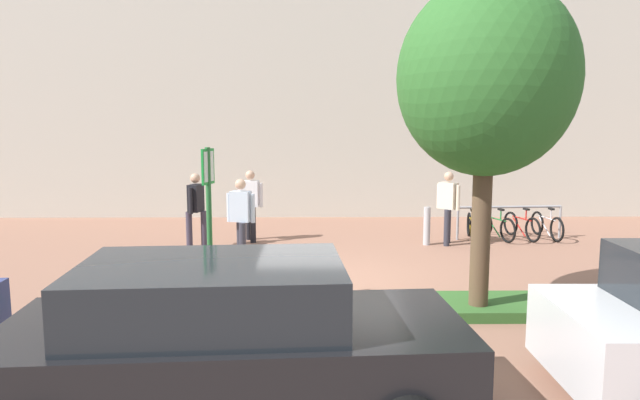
# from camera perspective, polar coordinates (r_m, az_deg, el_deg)

# --- Properties ---
(ground_plane) EXTENTS (60.00, 60.00, 0.00)m
(ground_plane) POSITION_cam_1_polar(r_m,az_deg,el_deg) (10.27, 1.24, -8.26)
(ground_plane) COLOR #936651
(building_facade) EXTENTS (28.00, 1.20, 10.00)m
(building_facade) POSITION_cam_1_polar(r_m,az_deg,el_deg) (17.86, 0.43, 14.63)
(building_facade) COLOR beige
(building_facade) RESTS_ON ground
(planter_strip) EXTENTS (7.00, 1.10, 0.16)m
(planter_strip) POSITION_cam_1_polar(r_m,az_deg,el_deg) (8.74, 5.82, -10.61)
(planter_strip) COLOR #336028
(planter_strip) RESTS_ON ground
(tree_sidewalk) EXTENTS (2.52, 2.52, 4.85)m
(tree_sidewalk) POSITION_cam_1_polar(r_m,az_deg,el_deg) (8.48, 16.38, 11.54)
(tree_sidewalk) COLOR brown
(tree_sidewalk) RESTS_ON ground
(parking_sign_post) EXTENTS (0.13, 0.35, 2.48)m
(parking_sign_post) POSITION_cam_1_polar(r_m,az_deg,el_deg) (8.47, -11.10, -0.60)
(parking_sign_post) COLOR #2D7238
(parking_sign_post) RESTS_ON ground
(bike_at_sign) EXTENTS (1.61, 0.63, 0.86)m
(bike_at_sign) POSITION_cam_1_polar(r_m,az_deg,el_deg) (8.84, -10.95, -8.69)
(bike_at_sign) COLOR black
(bike_at_sign) RESTS_ON ground
(bike_rack_cluster) EXTENTS (2.65, 1.71, 0.83)m
(bike_rack_cluster) POSITION_cam_1_polar(r_m,az_deg,el_deg) (14.76, 18.45, -2.41)
(bike_rack_cluster) COLOR #99999E
(bike_rack_cluster) RESTS_ON ground
(bollard_steel) EXTENTS (0.16, 0.16, 0.90)m
(bollard_steel) POSITION_cam_1_polar(r_m,az_deg,el_deg) (13.53, 10.68, -2.58)
(bollard_steel) COLOR #ADADB2
(bollard_steel) RESTS_ON ground
(person_shirt_blue) EXTENTS (0.59, 0.47, 1.72)m
(person_shirt_blue) POSITION_cam_1_polar(r_m,az_deg,el_deg) (11.64, -7.95, -1.50)
(person_shirt_blue) COLOR #2D2D38
(person_shirt_blue) RESTS_ON ground
(person_shirt_white) EXTENTS (0.61, 0.49, 1.72)m
(person_shirt_white) POSITION_cam_1_polar(r_m,az_deg,el_deg) (13.75, -6.99, -0.10)
(person_shirt_white) COLOR black
(person_shirt_white) RESTS_ON ground
(person_casual_tan) EXTENTS (0.46, 0.50, 1.72)m
(person_casual_tan) POSITION_cam_1_polar(r_m,az_deg,el_deg) (13.62, 12.74, -0.30)
(person_casual_tan) COLOR #2D2D38
(person_casual_tan) RESTS_ON ground
(person_suited_dark) EXTENTS (0.46, 0.59, 1.72)m
(person_suited_dark) POSITION_cam_1_polar(r_m,az_deg,el_deg) (13.15, -12.35, -0.56)
(person_suited_dark) COLOR #383342
(person_suited_dark) RESTS_ON ground
(car_black_suv) EXTENTS (4.41, 2.25, 1.54)m
(car_black_suv) POSITION_cam_1_polar(r_m,az_deg,el_deg) (5.56, -9.07, -14.09)
(car_black_suv) COLOR black
(car_black_suv) RESTS_ON ground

